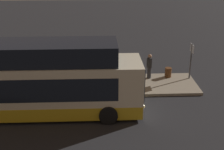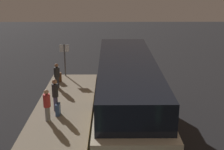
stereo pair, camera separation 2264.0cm
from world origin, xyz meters
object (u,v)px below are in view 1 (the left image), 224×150
passenger_waiting (93,67)px  trash_bin (168,72)px  suitcase (84,79)px  passenger_with_bags (74,68)px  sign_post (191,56)px  passenger_boarding (149,65)px  bus_lead (33,83)px

passenger_waiting → trash_bin: size_ratio=2.81×
trash_bin → suitcase: bearing=-171.4°
passenger_with_bags → sign_post: (7.65, 0.13, 0.62)m
passenger_boarding → passenger_with_bags: bearing=2.7°
passenger_waiting → suitcase: (-0.55, -0.20, -0.70)m
passenger_boarding → passenger_with_bags: passenger_with_bags is taller
sign_post → trash_bin: sign_post is taller
passenger_boarding → sign_post: 2.77m
passenger_with_bags → sign_post: bearing=4.4°
passenger_boarding → passenger_with_bags: 4.97m
passenger_waiting → trash_bin: passenger_waiting is taller
sign_post → trash_bin: (-1.37, 0.30, -1.21)m
bus_lead → passenger_waiting: bus_lead is taller
passenger_boarding → passenger_waiting: (-3.73, -0.51, 0.12)m
passenger_with_bags → bus_lead: bearing=-111.1°
bus_lead → sign_post: bearing=23.2°
passenger_boarding → passenger_with_bags: size_ratio=0.99×
trash_bin → sign_post: bearing=-12.3°
bus_lead → passenger_boarding: size_ratio=6.70×
passenger_with_bags → trash_bin: bearing=7.4°
passenger_waiting → sign_post: bearing=-87.9°
passenger_with_bags → trash_bin: passenger_with_bags is taller
passenger_boarding → suitcase: size_ratio=1.90×
passenger_waiting → passenger_with_bags: (-1.23, 0.22, -0.10)m
bus_lead → passenger_waiting: (3.02, 3.70, -0.55)m
passenger_boarding → suitcase: 4.38m
passenger_boarding → passenger_waiting: passenger_waiting is taller
suitcase → passenger_waiting: bearing=20.1°
bus_lead → passenger_boarding: 7.99m
suitcase → sign_post: (6.97, 0.54, 1.22)m
trash_bin → passenger_boarding: bearing=-174.5°
bus_lead → suitcase: bus_lead is taller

